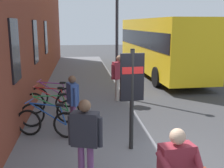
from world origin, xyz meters
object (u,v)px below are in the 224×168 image
(bicycle_nearest_sign, at_px, (48,123))
(bicycle_mid_rack, at_px, (51,112))
(street_lamp, at_px, (117,14))
(transit_info_sign, at_px, (132,84))
(pedestrian_by_facade, at_px, (85,135))
(bicycle_by_door, at_px, (51,103))
(city_bus, at_px, (159,43))
(pedestrian_near_bus, at_px, (119,73))
(bicycle_leaning_wall, at_px, (53,96))
(pedestrian_crossing_street, at_px, (73,97))

(bicycle_nearest_sign, bearing_deg, bicycle_mid_rack, 0.06)
(bicycle_nearest_sign, distance_m, street_lamp, 5.74)
(transit_info_sign, bearing_deg, pedestrian_by_facade, 142.89)
(bicycle_by_door, distance_m, pedestrian_by_facade, 4.52)
(city_bus, relative_size, pedestrian_near_bus, 5.96)
(bicycle_nearest_sign, distance_m, bicycle_leaning_wall, 2.74)
(bicycle_leaning_wall, relative_size, street_lamp, 0.31)
(city_bus, bearing_deg, pedestrian_near_bus, 151.19)
(bicycle_leaning_wall, relative_size, pedestrian_near_bus, 0.99)
(bicycle_mid_rack, bearing_deg, pedestrian_crossing_street, -128.95)
(bicycle_by_door, bearing_deg, pedestrian_by_facade, -166.50)
(bicycle_leaning_wall, distance_m, pedestrian_by_facade, 5.33)
(transit_info_sign, height_order, street_lamp, street_lamp)
(pedestrian_by_facade, relative_size, pedestrian_near_bus, 0.94)
(pedestrian_crossing_street, bearing_deg, pedestrian_near_bus, -30.52)
(bicycle_by_door, relative_size, bicycle_leaning_wall, 1.00)
(bicycle_by_door, height_order, pedestrian_near_bus, pedestrian_near_bus)
(pedestrian_crossing_street, xyz_separation_m, pedestrian_by_facade, (-2.82, -0.27, 0.05))
(bicycle_mid_rack, height_order, pedestrian_by_facade, pedestrian_by_facade)
(bicycle_nearest_sign, xyz_separation_m, city_bus, (9.37, -5.73, 1.41))
(bicycle_leaning_wall, bearing_deg, pedestrian_crossing_street, -162.24)
(bicycle_nearest_sign, bearing_deg, bicycle_leaning_wall, 1.88)
(bicycle_by_door, xyz_separation_m, transit_info_sign, (-2.87, -2.17, 1.21))
(city_bus, bearing_deg, bicycle_mid_rack, 145.86)
(bicycle_by_door, distance_m, transit_info_sign, 3.80)
(bicycle_nearest_sign, relative_size, pedestrian_crossing_street, 1.09)
(bicycle_mid_rack, height_order, transit_info_sign, transit_info_sign)
(city_bus, distance_m, street_lamp, 6.26)
(pedestrian_by_facade, xyz_separation_m, pedestrian_near_bus, (5.75, -1.45, 0.07))
(transit_info_sign, distance_m, city_bus, 10.97)
(bicycle_nearest_sign, xyz_separation_m, bicycle_by_door, (1.91, 0.10, 0.00))
(bicycle_nearest_sign, height_order, pedestrian_by_facade, pedestrian_by_facade)
(bicycle_nearest_sign, relative_size, pedestrian_by_facade, 1.03)
(bicycle_by_door, bearing_deg, bicycle_leaning_wall, -0.91)
(pedestrian_crossing_street, distance_m, pedestrian_near_bus, 3.40)
(bicycle_leaning_wall, xyz_separation_m, pedestrian_crossing_street, (-2.37, -0.76, 0.57))
(bicycle_by_door, distance_m, street_lamp, 4.56)
(pedestrian_by_facade, bearing_deg, city_bus, -22.06)
(bicycle_nearest_sign, height_order, bicycle_by_door, same)
(bicycle_leaning_wall, xyz_separation_m, street_lamp, (1.53, -2.52, 2.96))
(bicycle_nearest_sign, height_order, pedestrian_crossing_street, pedestrian_crossing_street)
(bicycle_nearest_sign, bearing_deg, pedestrian_crossing_street, -60.73)
(bicycle_leaning_wall, xyz_separation_m, transit_info_sign, (-3.71, -2.15, 1.21))
(bicycle_by_door, relative_size, city_bus, 0.17)
(city_bus, bearing_deg, pedestrian_by_facade, 157.94)
(city_bus, relative_size, pedestrian_by_facade, 6.36)
(bicycle_nearest_sign, distance_m, bicycle_mid_rack, 0.92)
(transit_info_sign, distance_m, pedestrian_near_bus, 4.31)
(pedestrian_by_facade, distance_m, pedestrian_near_bus, 5.93)
(pedestrian_crossing_street, distance_m, pedestrian_by_facade, 2.84)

